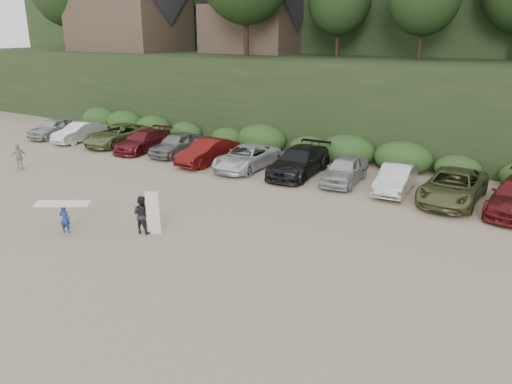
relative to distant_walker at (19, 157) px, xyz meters
The scene contains 5 objects.
ground 15.59m from the distant_walker, ahead, with size 120.00×120.00×0.00m, color tan.
parked_cars 14.39m from the distant_walker, 31.59° to the left, with size 37.04×5.92×1.59m.
distant_walker is the anchor object (origin of this frame).
child_surfer 11.52m from the distant_walker, 25.41° to the right, with size 2.19×1.72×1.33m.
adult_surfer 13.57m from the distant_walker, 13.84° to the right, with size 1.29×0.74×1.89m.
Camera 1 is at (11.89, -14.63, 8.17)m, focal length 35.00 mm.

